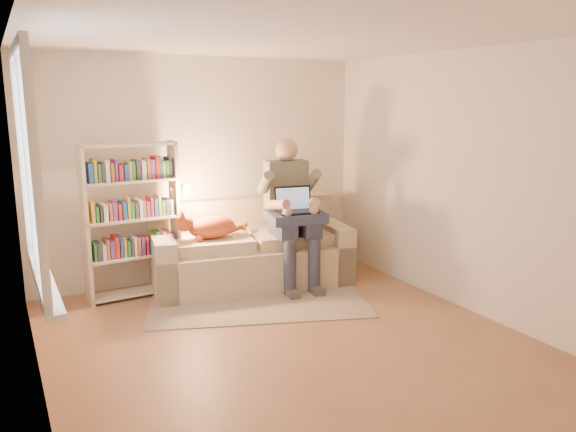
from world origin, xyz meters
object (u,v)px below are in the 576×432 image
cat (204,227)px  bookshelf (132,213)px  person (290,204)px  laptop (302,206)px  sofa (249,254)px

cat → bookshelf: bearing=173.5°
person → laptop: person is taller
person → bookshelf: bookshelf is taller
sofa → cat: bearing=-165.3°
sofa → bookshelf: 1.42m
laptop → bookshelf: size_ratio=0.28×
sofa → bookshelf: bookshelf is taller
bookshelf → person: bearing=-16.2°
cat → laptop: (1.03, -0.36, 0.21)m
sofa → bookshelf: bearing=-177.4°
cat → person: bearing=-1.3°
sofa → laptop: bearing=-31.8°
person → bookshelf: 1.75m
cat → bookshelf: (-0.73, 0.21, 0.19)m
cat → bookshelf: bookshelf is taller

